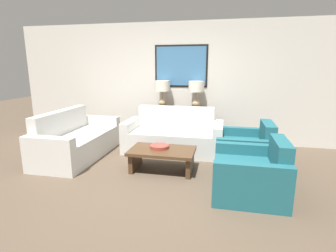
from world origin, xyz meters
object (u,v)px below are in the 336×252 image
object	(u,v)px
armchair_near_back_wall	(246,150)
coffee_table	(162,155)
table_lamp_right	(196,90)
decorative_bowl	(160,147)
console_table	(179,126)
table_lamp_left	(162,89)
couch_by_back_wall	(174,137)
armchair_near_camera	(251,175)
couch_by_side	(77,141)

from	to	relation	value
armchair_near_back_wall	coffee_table	bearing A→B (deg)	-158.57
table_lamp_right	decorative_bowl	xyz separation A→B (m)	(-0.42, -1.63, -0.81)
console_table	armchair_near_back_wall	size ratio (longest dim) A/B	1.33
decorative_bowl	table_lamp_left	bearing A→B (deg)	101.54
decorative_bowl	coffee_table	bearing A→B (deg)	-42.11
console_table	decorative_bowl	bearing A→B (deg)	-91.43
couch_by_back_wall	coffee_table	distance (m)	1.06
coffee_table	decorative_bowl	distance (m)	0.15
table_lamp_left	armchair_near_camera	world-z (taller)	table_lamp_left
console_table	couch_by_side	bearing A→B (deg)	-143.10
table_lamp_right	coffee_table	xyz separation A→B (m)	(-0.36, -1.69, -0.93)
console_table	armchair_near_camera	bearing A→B (deg)	-58.20
table_lamp_left	couch_by_side	world-z (taller)	table_lamp_left
table_lamp_left	couch_by_side	size ratio (longest dim) A/B	0.31
console_table	table_lamp_left	distance (m)	0.89
coffee_table	armchair_near_back_wall	size ratio (longest dim) A/B	1.07
armchair_near_back_wall	console_table	bearing A→B (deg)	140.08
couch_by_side	armchair_near_camera	size ratio (longest dim) A/B	1.98
console_table	coffee_table	world-z (taller)	console_table
console_table	table_lamp_right	size ratio (longest dim) A/B	2.20
couch_by_side	couch_by_back_wall	bearing A→B (deg)	21.60
table_lamp_left	table_lamp_right	world-z (taller)	same
coffee_table	console_table	bearing A→B (deg)	90.53
couch_by_back_wall	armchair_near_back_wall	distance (m)	1.47
couch_by_side	armchair_near_camera	xyz separation A→B (m)	(3.13, -0.90, -0.02)
couch_by_back_wall	coffee_table	xyz separation A→B (m)	(0.02, -1.06, -0.03)
table_lamp_left	decorative_bowl	bearing A→B (deg)	-78.46
couch_by_back_wall	armchair_near_camera	xyz separation A→B (m)	(1.38, -1.60, -0.02)
coffee_table	table_lamp_left	bearing A→B (deg)	103.03
table_lamp_left	decorative_bowl	xyz separation A→B (m)	(0.33, -1.63, -0.81)
console_table	coffee_table	distance (m)	1.69
armchair_near_camera	coffee_table	bearing A→B (deg)	158.57
console_table	table_lamp_left	bearing A→B (deg)	180.00
console_table	table_lamp_right	xyz separation A→B (m)	(0.37, 0.00, 0.81)
couch_by_back_wall	coffee_table	size ratio (longest dim) A/B	1.84
table_lamp_left	armchair_near_back_wall	world-z (taller)	table_lamp_left
table_lamp_left	couch_by_back_wall	bearing A→B (deg)	-58.98
decorative_bowl	armchair_near_back_wall	world-z (taller)	armchair_near_back_wall
table_lamp_left	couch_by_back_wall	size ratio (longest dim) A/B	0.31
console_table	couch_by_back_wall	bearing A→B (deg)	-90.00
table_lamp_left	armchair_near_camera	distance (m)	2.97
couch_by_back_wall	decorative_bowl	xyz separation A→B (m)	(-0.04, -1.01, 0.10)
console_table	couch_by_back_wall	distance (m)	0.63
decorative_bowl	armchair_near_camera	world-z (taller)	armchair_near_camera
armchair_near_back_wall	armchair_near_camera	size ratio (longest dim) A/B	1.00
table_lamp_right	couch_by_side	world-z (taller)	table_lamp_right
couch_by_back_wall	decorative_bowl	bearing A→B (deg)	-92.31
couch_by_side	armchair_near_camera	world-z (taller)	couch_by_side
table_lamp_right	couch_by_side	xyz separation A→B (m)	(-2.13, -1.32, -0.91)
couch_by_side	armchair_near_camera	distance (m)	3.26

